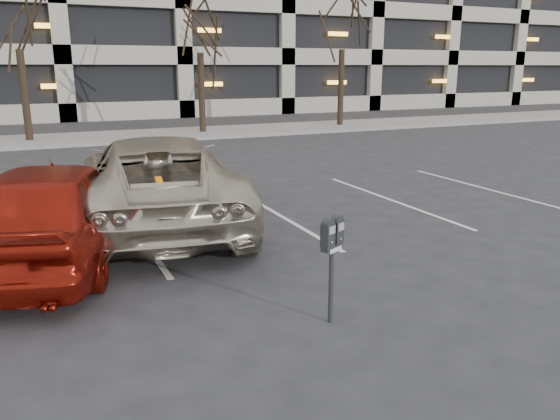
% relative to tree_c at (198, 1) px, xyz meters
% --- Properties ---
extents(ground, '(140.00, 140.00, 0.00)m').
position_rel_tree_c_xyz_m(ground, '(-4.00, -16.00, -5.55)').
color(ground, '#28282B').
rests_on(ground, ground).
extents(sidewalk, '(80.00, 4.00, 0.12)m').
position_rel_tree_c_xyz_m(sidewalk, '(-4.00, 0.00, -5.49)').
color(sidewalk, gray).
rests_on(sidewalk, ground).
extents(stall_lines, '(16.90, 5.20, 0.00)m').
position_rel_tree_c_xyz_m(stall_lines, '(-5.40, -13.70, -5.55)').
color(stall_lines, silver).
rests_on(stall_lines, ground).
extents(tree_c, '(3.38, 3.38, 7.69)m').
position_rel_tree_c_xyz_m(tree_c, '(0.00, 0.00, 0.00)').
color(tree_c, black).
rests_on(tree_c, ground).
extents(tree_d, '(3.60, 3.60, 8.19)m').
position_rel_tree_c_xyz_m(tree_d, '(7.00, 0.00, 0.37)').
color(tree_d, black).
rests_on(tree_d, ground).
extents(parking_meter, '(0.34, 0.24, 1.25)m').
position_rel_tree_c_xyz_m(parking_meter, '(-4.02, -18.35, -4.59)').
color(parking_meter, black).
rests_on(parking_meter, ground).
extents(suv_silver, '(3.70, 6.41, 1.69)m').
position_rel_tree_c_xyz_m(suv_silver, '(-4.91, -13.47, -4.71)').
color(suv_silver, beige).
rests_on(suv_silver, ground).
extents(car_red, '(3.17, 5.05, 1.60)m').
position_rel_tree_c_xyz_m(car_red, '(-6.79, -14.85, -4.75)').
color(car_red, maroon).
rests_on(car_red, ground).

